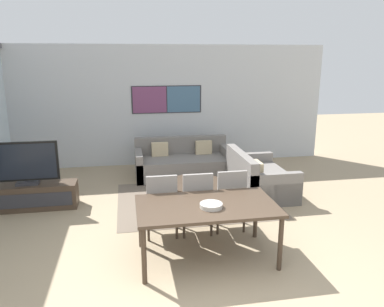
% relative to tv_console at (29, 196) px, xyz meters
% --- Properties ---
extents(ground_plane, '(24.00, 24.00, 0.00)m').
position_rel_tv_console_xyz_m(ground_plane, '(2.55, -2.95, -0.22)').
color(ground_plane, '#9E896B').
extents(wall_back, '(7.90, 0.09, 2.80)m').
position_rel_tv_console_xyz_m(wall_back, '(2.55, 2.44, 1.19)').
color(wall_back, silver).
rests_on(wall_back, ground_plane).
extents(area_rug, '(2.79, 2.19, 0.01)m').
position_rel_tv_console_xyz_m(area_rug, '(2.87, -0.13, -0.21)').
color(area_rug, '#706051').
rests_on(area_rug, ground_plane).
extents(tv_console, '(1.58, 0.43, 0.43)m').
position_rel_tv_console_xyz_m(tv_console, '(0.00, 0.00, 0.00)').
color(tv_console, '#423326').
rests_on(tv_console, ground_plane).
extents(television, '(1.06, 0.20, 0.74)m').
position_rel_tv_console_xyz_m(television, '(0.00, 0.00, 0.58)').
color(television, '#2D2D33').
rests_on(television, tv_console).
extents(sofa_main, '(2.05, 0.96, 0.80)m').
position_rel_tv_console_xyz_m(sofa_main, '(2.87, 1.40, 0.05)').
color(sofa_main, slate).
rests_on(sofa_main, ground_plane).
extents(sofa_side, '(0.96, 1.53, 0.80)m').
position_rel_tv_console_xyz_m(sofa_side, '(4.08, 0.04, 0.05)').
color(sofa_side, slate).
rests_on(sofa_side, ground_plane).
extents(coffee_table, '(1.04, 1.04, 0.34)m').
position_rel_tv_console_xyz_m(coffee_table, '(2.87, -0.13, 0.04)').
color(coffee_table, '#423326').
rests_on(coffee_table, ground_plane).
extents(dining_table, '(1.75, 1.00, 0.73)m').
position_rel_tv_console_xyz_m(dining_table, '(2.63, -2.11, 0.45)').
color(dining_table, '#423326').
rests_on(dining_table, ground_plane).
extents(dining_chair_left, '(0.46, 0.46, 0.95)m').
position_rel_tv_console_xyz_m(dining_chair_left, '(2.12, -1.42, 0.30)').
color(dining_chair_left, gray).
rests_on(dining_chair_left, ground_plane).
extents(dining_chair_centre, '(0.46, 0.46, 0.95)m').
position_rel_tv_console_xyz_m(dining_chair_centre, '(2.63, -1.43, 0.30)').
color(dining_chair_centre, gray).
rests_on(dining_chair_centre, ground_plane).
extents(dining_chair_right, '(0.46, 0.46, 0.95)m').
position_rel_tv_console_xyz_m(dining_chair_right, '(3.13, -1.39, 0.30)').
color(dining_chair_right, gray).
rests_on(dining_chair_right, ground_plane).
extents(fruit_bowl, '(0.28, 0.28, 0.05)m').
position_rel_tv_console_xyz_m(fruit_bowl, '(2.66, -2.22, 0.55)').
color(fruit_bowl, '#B7B2A8').
rests_on(fruit_bowl, dining_table).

